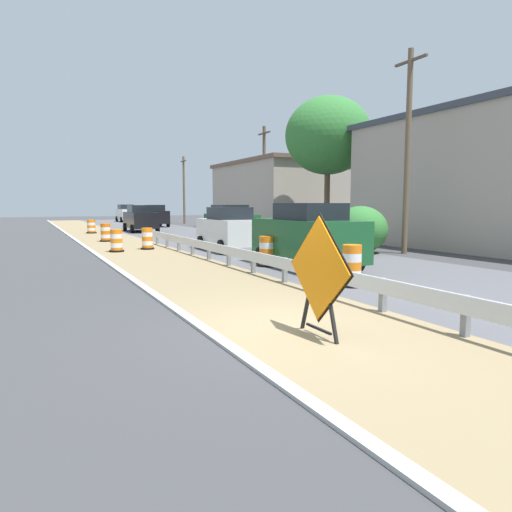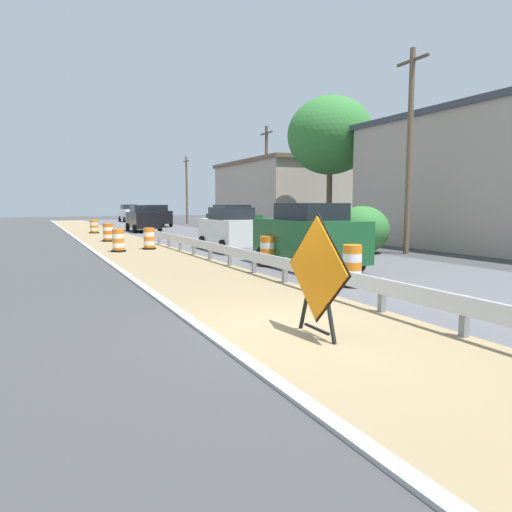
% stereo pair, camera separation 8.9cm
% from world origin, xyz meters
% --- Properties ---
extents(ground_plane, '(160.00, 160.00, 0.00)m').
position_xyz_m(ground_plane, '(0.00, 0.00, 0.00)').
color(ground_plane, '#3D3D3F').
extents(median_dirt_strip, '(3.82, 120.00, 0.01)m').
position_xyz_m(median_dirt_strip, '(0.71, 0.00, 0.00)').
color(median_dirt_strip, '#8E7A56').
rests_on(median_dirt_strip, ground).
extents(curb_near_edge, '(0.20, 120.00, 0.11)m').
position_xyz_m(curb_near_edge, '(-1.30, 0.00, 0.00)').
color(curb_near_edge, '#ADADA8').
rests_on(curb_near_edge, ground).
extents(guardrail_median, '(0.18, 40.00, 0.71)m').
position_xyz_m(guardrail_median, '(2.39, -0.62, 0.52)').
color(guardrail_median, silver).
rests_on(guardrail_median, ground).
extents(warning_sign_diamond, '(0.07, 1.82, 2.06)m').
position_xyz_m(warning_sign_diamond, '(0.29, -0.50, 1.07)').
color(warning_sign_diamond, black).
rests_on(warning_sign_diamond, ground).
extents(traffic_barrel_nearest, '(0.63, 0.63, 1.12)m').
position_xyz_m(traffic_barrel_nearest, '(3.72, 3.02, 0.51)').
color(traffic_barrel_nearest, orange).
rests_on(traffic_barrel_nearest, ground).
extents(traffic_barrel_close, '(0.68, 0.68, 1.07)m').
position_xyz_m(traffic_barrel_close, '(3.59, 7.61, 0.48)').
color(traffic_barrel_close, orange).
rests_on(traffic_barrel_close, ground).
extents(traffic_barrel_mid, '(0.65, 0.65, 1.04)m').
position_xyz_m(traffic_barrel_mid, '(1.27, 15.64, 0.47)').
color(traffic_barrel_mid, orange).
rests_on(traffic_barrel_mid, ground).
extents(traffic_barrel_far, '(0.67, 0.67, 1.04)m').
position_xyz_m(traffic_barrel_far, '(-0.28, 15.07, 0.47)').
color(traffic_barrel_far, orange).
rests_on(traffic_barrel_far, ground).
extents(traffic_barrel_farther, '(0.71, 0.71, 1.06)m').
position_xyz_m(traffic_barrel_farther, '(0.21, 21.43, 0.48)').
color(traffic_barrel_farther, orange).
rests_on(traffic_barrel_farther, ground).
extents(traffic_barrel_farthest, '(0.74, 0.74, 1.01)m').
position_xyz_m(traffic_barrel_farthest, '(0.45, 29.83, 0.45)').
color(traffic_barrel_farthest, orange).
rests_on(traffic_barrel_farthest, ground).
extents(car_lead_near_lane, '(2.01, 4.14, 2.04)m').
position_xyz_m(car_lead_near_lane, '(4.53, 13.29, 1.02)').
color(car_lead_near_lane, silver).
rests_on(car_lead_near_lane, ground).
extents(car_trailing_near_lane, '(2.03, 4.30, 2.11)m').
position_xyz_m(car_trailing_near_lane, '(7.18, 51.49, 1.05)').
color(car_trailing_near_lane, silver).
rests_on(car_trailing_near_lane, ground).
extents(car_lead_far_lane, '(2.06, 4.79, 2.22)m').
position_xyz_m(car_lead_far_lane, '(4.62, 6.65, 1.11)').
color(car_lead_far_lane, '#195128').
rests_on(car_lead_far_lane, ground).
extents(car_mid_far_lane, '(2.04, 4.78, 2.09)m').
position_xyz_m(car_mid_far_lane, '(7.41, 38.29, 1.05)').
color(car_mid_far_lane, black).
rests_on(car_mid_far_lane, ground).
extents(car_trailing_far_lane, '(2.21, 4.75, 2.09)m').
position_xyz_m(car_trailing_far_lane, '(4.21, 30.25, 1.05)').
color(car_trailing_far_lane, black).
rests_on(car_trailing_far_lane, ground).
extents(car_distant_a, '(2.09, 4.72, 2.13)m').
position_xyz_m(car_distant_a, '(7.07, 18.95, 1.07)').
color(car_distant_a, '#195128').
rests_on(car_distant_a, ground).
extents(roadside_shop_near, '(6.43, 14.94, 6.66)m').
position_xyz_m(roadside_shop_near, '(16.14, 8.05, 3.34)').
color(roadside_shop_near, '#AD9E8E').
rests_on(roadside_shop_near, ground).
extents(roadside_shop_far, '(7.66, 12.40, 5.75)m').
position_xyz_m(roadside_shop_far, '(15.57, 28.39, 2.88)').
color(roadside_shop_far, '#AD9E8E').
rests_on(roadside_shop_far, ground).
extents(utility_pole_near, '(0.24, 1.80, 8.73)m').
position_xyz_m(utility_pole_near, '(11.01, 8.69, 4.52)').
color(utility_pole_near, brown).
rests_on(utility_pole_near, ground).
extents(utility_pole_mid, '(0.24, 1.80, 7.89)m').
position_xyz_m(utility_pole_mid, '(12.22, 24.55, 4.10)').
color(utility_pole_mid, brown).
rests_on(utility_pole_mid, ground).
extents(utility_pole_far, '(0.24, 1.80, 7.31)m').
position_xyz_m(utility_pole_far, '(11.84, 42.91, 3.81)').
color(utility_pole_far, brown).
rests_on(utility_pole_far, ground).
extents(bush_roadside, '(2.39, 2.39, 2.10)m').
position_xyz_m(bush_roadside, '(9.40, 9.72, 1.05)').
color(bush_roadside, '#337533').
rests_on(bush_roadside, ground).
extents(tree_roadside, '(5.43, 5.43, 8.94)m').
position_xyz_m(tree_roadside, '(13.53, 18.26, 6.48)').
color(tree_roadside, brown).
rests_on(tree_roadside, ground).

